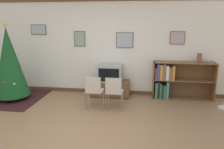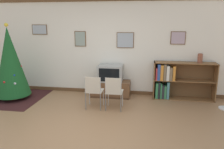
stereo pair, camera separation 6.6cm
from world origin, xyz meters
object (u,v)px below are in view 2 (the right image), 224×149
at_px(television, 110,73).
at_px(folding_chair_left, 94,90).
at_px(bookshelf, 172,80).
at_px(vase, 200,58).
at_px(christmas_tree, 10,62).
at_px(folding_chair_right, 114,91).
at_px(tv_console, 110,88).

distance_m(television, folding_chair_left, 1.03).
bearing_deg(bookshelf, television, -177.36).
distance_m(television, vase, 2.40).
bearing_deg(christmas_tree, folding_chair_left, -9.55).
xyz_separation_m(christmas_tree, folding_chair_left, (2.37, -0.40, -0.54)).
distance_m(christmas_tree, folding_chair_right, 2.93).
distance_m(tv_console, bookshelf, 1.72).
height_order(television, folding_chair_left, television).
height_order(tv_console, television, television).
relative_size(tv_console, bookshelf, 0.68).
distance_m(folding_chair_left, folding_chair_right, 0.48).
distance_m(television, bookshelf, 1.70).
bearing_deg(christmas_tree, tv_console, 12.66).
xyz_separation_m(television, folding_chair_right, (0.24, -0.98, -0.20)).
bearing_deg(folding_chair_left, television, 76.14).
xyz_separation_m(folding_chair_left, vase, (2.60, 1.07, 0.67)).
bearing_deg(television, bookshelf, 2.64).
bearing_deg(folding_chair_right, bookshelf, 36.16).
distance_m(tv_console, folding_chair_left, 1.04).
distance_m(bookshelf, vase, 0.91).
distance_m(tv_console, folding_chair_right, 1.04).
xyz_separation_m(christmas_tree, television, (2.61, 0.58, -0.34)).
relative_size(christmas_tree, folding_chair_left, 2.47).
distance_m(folding_chair_left, bookshelf, 2.21).
height_order(television, bookshelf, bookshelf).
relative_size(christmas_tree, vase, 8.36).
bearing_deg(tv_console, christmas_tree, -167.34).
xyz_separation_m(tv_console, folding_chair_right, (0.24, -0.98, 0.25)).
bearing_deg(folding_chair_left, christmas_tree, 170.45).
relative_size(tv_console, vase, 4.53).
relative_size(folding_chair_left, vase, 3.38).
height_order(christmas_tree, bookshelf, christmas_tree).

